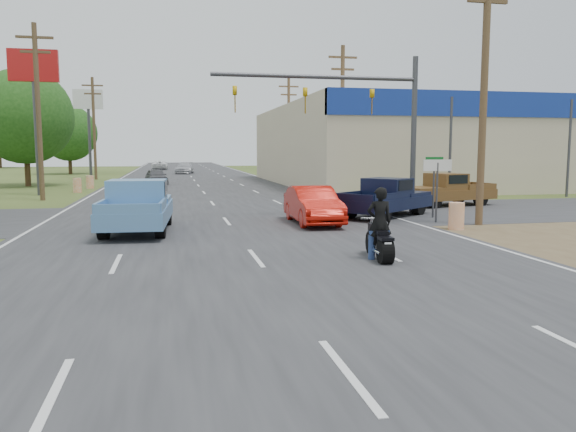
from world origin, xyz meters
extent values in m
plane|color=#34441B|center=(0.00, 0.00, 0.00)|extent=(200.00, 200.00, 0.00)
cube|color=#2D2D30|center=(0.00, 40.00, 0.01)|extent=(15.00, 180.00, 0.02)
cube|color=#2D2D30|center=(0.00, 18.00, 0.01)|extent=(120.00, 10.00, 0.02)
cube|color=brown|center=(11.00, 10.00, 0.01)|extent=(8.00, 18.00, 0.01)
cube|color=#B7A88C|center=(32.00, 40.00, 3.30)|extent=(50.00, 28.00, 6.60)
cylinder|color=#4C3823|center=(9.50, 13.00, 5.00)|extent=(0.28, 0.28, 10.00)
cube|color=#4C3823|center=(9.50, 13.00, 8.40)|extent=(1.60, 0.14, 0.14)
cylinder|color=#4C3823|center=(9.50, 31.00, 5.00)|extent=(0.28, 0.28, 10.00)
cube|color=#4C3823|center=(9.50, 31.00, 9.20)|extent=(2.00, 0.14, 0.14)
cube|color=#4C3823|center=(9.50, 31.00, 8.40)|extent=(1.60, 0.14, 0.14)
cylinder|color=#4C3823|center=(9.50, 49.00, 5.00)|extent=(0.28, 0.28, 10.00)
cube|color=#4C3823|center=(9.50, 49.00, 9.20)|extent=(2.00, 0.14, 0.14)
cube|color=#4C3823|center=(9.50, 49.00, 8.40)|extent=(1.60, 0.14, 0.14)
cylinder|color=#4C3823|center=(-9.50, 28.00, 5.00)|extent=(0.28, 0.28, 10.00)
cube|color=#4C3823|center=(-9.50, 28.00, 9.20)|extent=(2.00, 0.14, 0.14)
cube|color=#4C3823|center=(-9.50, 28.00, 8.40)|extent=(1.60, 0.14, 0.14)
cylinder|color=#4C3823|center=(-9.50, 52.00, 5.00)|extent=(0.28, 0.28, 10.00)
cube|color=#4C3823|center=(-9.50, 52.00, 9.20)|extent=(2.00, 0.14, 0.14)
cube|color=#4C3823|center=(-9.50, 52.00, 8.40)|extent=(1.60, 0.14, 0.14)
cylinder|color=#422D19|center=(-13.50, 42.00, 1.62)|extent=(0.44, 0.44, 3.24)
sphere|color=#1A4313|center=(-13.50, 42.00, 5.58)|extent=(7.56, 7.56, 7.56)
cylinder|color=#422D19|center=(-14.20, 66.00, 1.44)|extent=(0.44, 0.44, 2.88)
sphere|color=#1A4313|center=(-14.20, 66.00, 4.96)|extent=(6.72, 6.72, 6.72)
cylinder|color=#422D19|center=(55.00, 70.00, 1.80)|extent=(0.44, 0.44, 3.60)
sphere|color=#1A4313|center=(55.00, 70.00, 6.20)|extent=(8.40, 8.40, 8.40)
cylinder|color=#422D19|center=(30.00, 95.00, 1.71)|extent=(0.44, 0.44, 3.42)
sphere|color=#1A4313|center=(30.00, 95.00, 5.89)|extent=(7.98, 7.98, 7.98)
cylinder|color=#422D19|center=(-30.00, 95.00, 1.89)|extent=(0.44, 0.44, 3.78)
cylinder|color=orange|center=(8.00, 12.00, 0.50)|extent=(0.56, 0.56, 1.00)
cylinder|color=orange|center=(8.40, 20.50, 0.50)|extent=(0.56, 0.56, 1.00)
cylinder|color=orange|center=(-8.50, 34.00, 0.50)|extent=(0.56, 0.56, 1.00)
cylinder|color=orange|center=(-8.20, 38.00, 0.50)|extent=(0.56, 0.56, 1.00)
cylinder|color=#3F3F44|center=(-10.50, 32.00, 4.50)|extent=(0.30, 0.30, 9.00)
cube|color=#B21414|center=(-10.50, 32.00, 8.20)|extent=(3.00, 0.35, 2.00)
cylinder|color=#3F3F44|center=(-10.50, 56.00, 4.50)|extent=(0.30, 0.30, 9.00)
cube|color=white|center=(-10.50, 56.00, 8.20)|extent=(3.00, 0.35, 2.00)
cylinder|color=#3F3F44|center=(8.20, 14.00, 1.20)|extent=(0.08, 0.08, 2.40)
cube|color=white|center=(8.20, 14.00, 2.30)|extent=(1.20, 0.05, 0.45)
cylinder|color=#3F3F44|center=(8.80, 15.50, 1.20)|extent=(0.08, 0.08, 2.40)
cube|color=#0C591E|center=(8.80, 15.50, 2.50)|extent=(0.80, 0.04, 0.22)
cylinder|color=#3F3F44|center=(8.50, 17.00, 3.50)|extent=(0.24, 0.24, 7.00)
cylinder|color=#3F3F44|center=(4.00, 17.00, 6.00)|extent=(9.00, 0.18, 0.18)
imported|color=gold|center=(6.50, 17.00, 5.55)|extent=(0.18, 0.40, 1.10)
imported|color=gold|center=(3.50, 17.00, 5.55)|extent=(0.18, 0.40, 1.10)
imported|color=gold|center=(0.50, 17.00, 5.55)|extent=(0.18, 0.40, 1.10)
imported|color=#B41208|center=(3.27, 14.65, 0.73)|extent=(1.60, 4.47, 1.47)
cylinder|color=black|center=(3.12, 6.61, 0.32)|extent=(0.36, 0.67, 0.65)
cylinder|color=black|center=(3.24, 8.02, 0.32)|extent=(0.17, 0.65, 0.65)
cube|color=black|center=(3.18, 7.34, 0.61)|extent=(0.31, 1.19, 0.29)
cube|color=black|center=(3.20, 7.59, 0.80)|extent=(0.30, 0.56, 0.22)
cube|color=black|center=(3.16, 7.05, 0.76)|extent=(0.34, 0.56, 0.10)
cylinder|color=white|center=(3.22, 7.88, 1.03)|extent=(0.64, 0.10, 0.05)
cube|color=white|center=(3.10, 6.39, 0.54)|extent=(0.18, 0.03, 0.12)
imported|color=black|center=(3.17, 7.19, 0.92)|extent=(0.70, 0.49, 1.83)
cylinder|color=black|center=(-4.17, 15.53, 0.43)|extent=(0.37, 0.88, 0.86)
cylinder|color=black|center=(-2.37, 15.42, 0.43)|extent=(0.37, 0.88, 0.86)
cylinder|color=black|center=(-4.36, 12.19, 0.43)|extent=(0.37, 0.88, 0.86)
cylinder|color=black|center=(-2.56, 12.08, 0.43)|extent=(0.37, 0.88, 0.86)
cube|color=#5686B9|center=(-3.36, 13.81, 0.67)|extent=(2.46, 5.69, 0.56)
cube|color=#5686B9|center=(-3.27, 15.48, 1.02)|extent=(2.16, 2.23, 0.19)
cube|color=#5686B9|center=(-3.36, 13.92, 1.39)|extent=(2.07, 1.78, 0.91)
cube|color=black|center=(-3.36, 13.92, 1.56)|extent=(2.09, 1.45, 0.48)
cube|color=#5686B9|center=(-3.52, 11.08, 1.09)|extent=(1.98, 0.20, 0.32)
cylinder|color=black|center=(7.67, 17.92, 0.39)|extent=(0.80, 0.71, 0.78)
cylinder|color=black|center=(8.68, 16.62, 0.39)|extent=(0.80, 0.71, 0.78)
cylinder|color=black|center=(5.27, 16.04, 0.39)|extent=(0.80, 0.71, 0.78)
cylinder|color=black|center=(6.28, 14.75, 0.39)|extent=(0.80, 0.71, 0.78)
cube|color=black|center=(6.98, 16.33, 0.61)|extent=(5.20, 4.66, 0.51)
cube|color=black|center=(8.18, 17.27, 0.93)|extent=(2.66, 2.65, 0.18)
cube|color=black|center=(7.06, 16.40, 1.27)|extent=(2.31, 2.35, 0.83)
cube|color=black|center=(7.06, 16.40, 1.42)|extent=(2.09, 2.20, 0.44)
cube|color=black|center=(5.01, 14.80, 1.00)|extent=(1.17, 1.46, 0.29)
cylinder|color=black|center=(10.64, 19.09, 0.39)|extent=(0.84, 0.48, 0.79)
cylinder|color=black|center=(10.24, 20.70, 0.39)|extent=(0.84, 0.48, 0.79)
cylinder|color=black|center=(13.62, 19.84, 0.39)|extent=(0.84, 0.48, 0.79)
cylinder|color=black|center=(13.22, 21.44, 0.39)|extent=(0.84, 0.48, 0.79)
cube|color=brown|center=(11.93, 20.27, 0.61)|extent=(5.45, 3.15, 0.51)
cube|color=brown|center=(10.44, 19.89, 0.94)|extent=(2.34, 2.29, 0.18)
cube|color=brown|center=(11.83, 20.24, 1.28)|extent=(1.93, 2.13, 0.84)
cube|color=black|center=(11.83, 20.24, 1.43)|extent=(1.64, 2.09, 0.44)
cube|color=brown|center=(14.37, 20.87, 1.00)|extent=(0.51, 1.78, 0.30)
imported|color=#525256|center=(-3.41, 42.55, 0.67)|extent=(2.22, 4.13, 1.34)
imported|color=silver|center=(-0.50, 64.36, 0.71)|extent=(2.69, 5.12, 1.42)
imported|color=white|center=(-3.76, 79.51, 0.67)|extent=(2.35, 4.86, 1.33)
camera|label=1|loc=(-2.18, -6.64, 2.89)|focal=35.00mm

